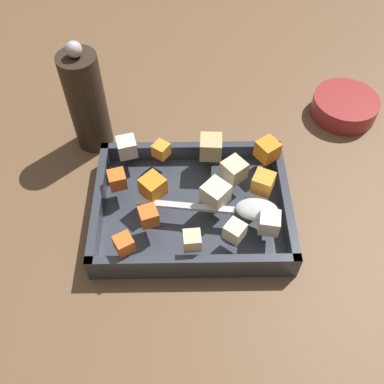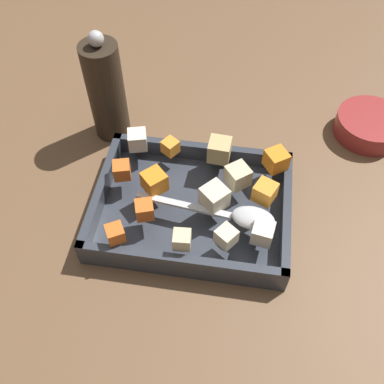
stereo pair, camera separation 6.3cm
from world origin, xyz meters
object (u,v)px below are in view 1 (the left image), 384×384
at_px(pepper_mill, 87,102).
at_px(small_prep_bowl, 345,106).
at_px(serving_spoon, 247,209).
at_px(baking_dish, 192,208).

distance_m(pepper_mill, small_prep_bowl, 0.46).
height_order(serving_spoon, pepper_mill, pepper_mill).
distance_m(baking_dish, pepper_mill, 0.24).
height_order(pepper_mill, small_prep_bowl, pepper_mill).
distance_m(serving_spoon, pepper_mill, 0.31).
relative_size(pepper_mill, small_prep_bowl, 1.69).
bearing_deg(pepper_mill, serving_spoon, 142.19).
bearing_deg(baking_dish, serving_spoon, 158.42).
bearing_deg(pepper_mill, baking_dish, 136.39).
bearing_deg(small_prep_bowl, pepper_mill, 7.80).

